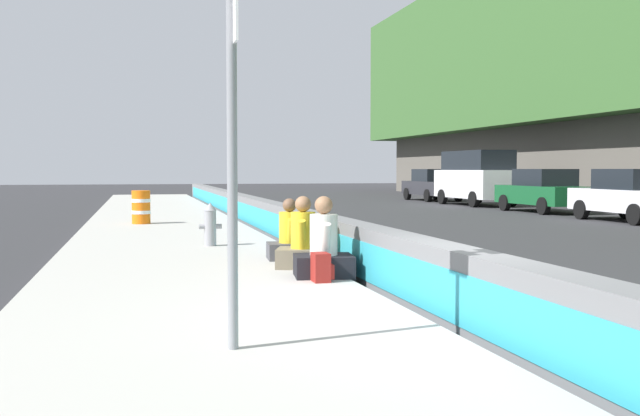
{
  "coord_description": "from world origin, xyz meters",
  "views": [
    {
      "loc": [
        -7.57,
        3.36,
        1.7
      ],
      "look_at": [
        7.67,
        -0.33,
        0.89
      ],
      "focal_mm": 42.26,
      "sensor_mm": 36.0,
      "label": 1
    }
  ],
  "objects_px": {
    "seated_person_foreground": "(324,251)",
    "construction_barrel": "(141,207)",
    "backpack": "(321,268)",
    "parked_car_fourth": "(631,195)",
    "route_sign_post": "(232,109)",
    "parked_car_midline": "(543,190)",
    "fire_hydrant": "(210,224)",
    "seated_person_middle": "(303,245)",
    "parked_car_far": "(476,177)",
    "seated_person_rear": "(290,240)",
    "parked_car_farther": "(432,185)"
  },
  "relations": [
    {
      "from": "fire_hydrant",
      "to": "parked_car_farther",
      "type": "xyz_separation_m",
      "value": [
        22.74,
        -14.05,
        0.27
      ]
    },
    {
      "from": "seated_person_middle",
      "to": "parked_car_midline",
      "type": "height_order",
      "value": "parked_car_midline"
    },
    {
      "from": "construction_barrel",
      "to": "parked_car_fourth",
      "type": "distance_m",
      "value": 15.43
    },
    {
      "from": "seated_person_rear",
      "to": "parked_car_fourth",
      "type": "relative_size",
      "value": 0.23
    },
    {
      "from": "seated_person_foreground",
      "to": "construction_barrel",
      "type": "relative_size",
      "value": 1.23
    },
    {
      "from": "route_sign_post",
      "to": "construction_barrel",
      "type": "height_order",
      "value": "route_sign_post"
    },
    {
      "from": "route_sign_post",
      "to": "parked_car_midline",
      "type": "relative_size",
      "value": 0.79
    },
    {
      "from": "parked_car_midline",
      "to": "parked_car_farther",
      "type": "distance_m",
      "value": 11.38
    },
    {
      "from": "route_sign_post",
      "to": "fire_hydrant",
      "type": "height_order",
      "value": "route_sign_post"
    },
    {
      "from": "fire_hydrant",
      "to": "seated_person_foreground",
      "type": "xyz_separation_m",
      "value": [
        -4.8,
        -1.19,
        -0.08
      ]
    },
    {
      "from": "seated_person_middle",
      "to": "parked_car_fourth",
      "type": "distance_m",
      "value": 16.12
    },
    {
      "from": "route_sign_post",
      "to": "backpack",
      "type": "height_order",
      "value": "route_sign_post"
    },
    {
      "from": "backpack",
      "to": "seated_person_foreground",
      "type": "bearing_deg",
      "value": -17.38
    },
    {
      "from": "fire_hydrant",
      "to": "seated_person_rear",
      "type": "bearing_deg",
      "value": -156.59
    },
    {
      "from": "backpack",
      "to": "parked_car_fourth",
      "type": "relative_size",
      "value": 0.09
    },
    {
      "from": "fire_hydrant",
      "to": "seated_person_foreground",
      "type": "relative_size",
      "value": 0.75
    },
    {
      "from": "parked_car_far",
      "to": "parked_car_farther",
      "type": "distance_m",
      "value": 5.52
    },
    {
      "from": "seated_person_rear",
      "to": "parked_car_fourth",
      "type": "bearing_deg",
      "value": -56.82
    },
    {
      "from": "route_sign_post",
      "to": "seated_person_foreground",
      "type": "relative_size",
      "value": 3.08
    },
    {
      "from": "seated_person_foreground",
      "to": "construction_barrel",
      "type": "height_order",
      "value": "seated_person_foreground"
    },
    {
      "from": "parked_car_far",
      "to": "parked_car_fourth",
      "type": "bearing_deg",
      "value": -179.77
    },
    {
      "from": "backpack",
      "to": "parked_car_far",
      "type": "relative_size",
      "value": 0.08
    },
    {
      "from": "parked_car_fourth",
      "to": "parked_car_farther",
      "type": "bearing_deg",
      "value": 0.02
    },
    {
      "from": "seated_person_rear",
      "to": "construction_barrel",
      "type": "xyz_separation_m",
      "value": [
        9.33,
        2.47,
        0.15
      ]
    },
    {
      "from": "seated_person_foreground",
      "to": "parked_car_fourth",
      "type": "xyz_separation_m",
      "value": [
        10.66,
        -12.87,
        0.36
      ]
    },
    {
      "from": "seated_person_rear",
      "to": "parked_car_farther",
      "type": "distance_m",
      "value": 28.45
    },
    {
      "from": "seated_person_middle",
      "to": "seated_person_foreground",
      "type": "bearing_deg",
      "value": -176.01
    },
    {
      "from": "seated_person_foreground",
      "to": "parked_car_farther",
      "type": "relative_size",
      "value": 0.26
    },
    {
      "from": "backpack",
      "to": "parked_car_far",
      "type": "xyz_separation_m",
      "value": [
        22.52,
        -12.97,
        1.02
      ]
    },
    {
      "from": "parked_car_far",
      "to": "fire_hydrant",
      "type": "bearing_deg",
      "value": 140.9
    },
    {
      "from": "seated_person_foreground",
      "to": "seated_person_rear",
      "type": "relative_size",
      "value": 1.11
    },
    {
      "from": "route_sign_post",
      "to": "parked_car_fourth",
      "type": "xyz_separation_m",
      "value": [
        14.75,
        -14.68,
        -1.35
      ]
    },
    {
      "from": "backpack",
      "to": "parked_car_fourth",
      "type": "bearing_deg",
      "value": -49.45
    },
    {
      "from": "construction_barrel",
      "to": "fire_hydrant",
      "type": "bearing_deg",
      "value": -168.72
    },
    {
      "from": "seated_person_foreground",
      "to": "backpack",
      "type": "bearing_deg",
      "value": 162.62
    },
    {
      "from": "backpack",
      "to": "parked_car_midline",
      "type": "relative_size",
      "value": 0.09
    },
    {
      "from": "backpack",
      "to": "construction_barrel",
      "type": "height_order",
      "value": "construction_barrel"
    },
    {
      "from": "seated_person_middle",
      "to": "construction_barrel",
      "type": "relative_size",
      "value": 1.19
    },
    {
      "from": "seated_person_middle",
      "to": "parked_car_midline",
      "type": "xyz_separation_m",
      "value": [
        15.1,
        -12.98,
        0.37
      ]
    },
    {
      "from": "seated_person_foreground",
      "to": "parked_car_fourth",
      "type": "relative_size",
      "value": 0.26
    },
    {
      "from": "seated_person_foreground",
      "to": "construction_barrel",
      "type": "bearing_deg",
      "value": 12.39
    },
    {
      "from": "seated_person_rear",
      "to": "parked_car_midline",
      "type": "height_order",
      "value": "parked_car_midline"
    },
    {
      "from": "route_sign_post",
      "to": "parked_car_farther",
      "type": "height_order",
      "value": "route_sign_post"
    },
    {
      "from": "seated_person_middle",
      "to": "fire_hydrant",
      "type": "bearing_deg",
      "value": 16.63
    },
    {
      "from": "parked_car_fourth",
      "to": "parked_car_far",
      "type": "relative_size",
      "value": 0.87
    },
    {
      "from": "construction_barrel",
      "to": "seated_person_foreground",
      "type": "bearing_deg",
      "value": -167.61
    },
    {
      "from": "seated_person_middle",
      "to": "parked_car_farther",
      "type": "distance_m",
      "value": 29.47
    },
    {
      "from": "seated_person_rear",
      "to": "parked_car_farther",
      "type": "xyz_separation_m",
      "value": [
        25.34,
        -12.93,
        0.39
      ]
    },
    {
      "from": "parked_car_midline",
      "to": "fire_hydrant",
      "type": "bearing_deg",
      "value": 128.86
    },
    {
      "from": "seated_person_foreground",
      "to": "parked_car_farther",
      "type": "xyz_separation_m",
      "value": [
        27.54,
        -12.86,
        0.36
      ]
    }
  ]
}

